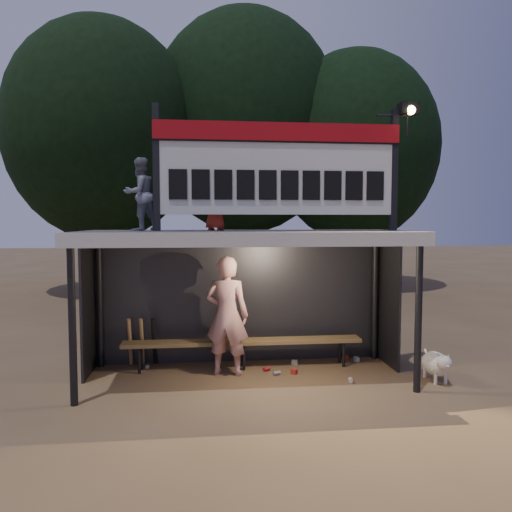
% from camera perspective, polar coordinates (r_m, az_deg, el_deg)
% --- Properties ---
extents(ground, '(80.00, 80.00, 0.00)m').
position_cam_1_polar(ground, '(8.08, -1.13, -13.78)').
color(ground, brown).
rests_on(ground, ground).
extents(player, '(0.80, 0.64, 1.92)m').
position_cam_1_polar(player, '(8.06, -3.33, -6.79)').
color(player, silver).
rests_on(player, ground).
extents(child_a, '(0.68, 0.67, 1.10)m').
position_cam_1_polar(child_a, '(7.75, -13.13, 6.88)').
color(child_a, slate).
rests_on(child_a, dugout_shelter).
extents(child_b, '(0.48, 0.40, 0.83)m').
position_cam_1_polar(child_b, '(7.87, -4.65, 5.95)').
color(child_b, maroon).
rests_on(child_b, dugout_shelter).
extents(dugout_shelter, '(5.10, 2.08, 2.32)m').
position_cam_1_polar(dugout_shelter, '(7.96, -1.31, -0.48)').
color(dugout_shelter, '#3B3C3E').
rests_on(dugout_shelter, ground).
extents(scoreboard_assembly, '(4.10, 0.27, 1.99)m').
position_cam_1_polar(scoreboard_assembly, '(7.80, 2.99, 10.30)').
color(scoreboard_assembly, black).
rests_on(scoreboard_assembly, dugout_shelter).
extents(bench, '(4.00, 0.35, 0.48)m').
position_cam_1_polar(bench, '(8.49, -1.47, -9.86)').
color(bench, olive).
rests_on(bench, ground).
extents(tree_left, '(6.46, 6.46, 9.27)m').
position_cam_1_polar(tree_left, '(18.23, -17.16, 13.45)').
color(tree_left, black).
rests_on(tree_left, ground).
extents(tree_mid, '(7.22, 7.22, 10.36)m').
position_cam_1_polar(tree_mid, '(19.59, -1.29, 14.88)').
color(tree_mid, black).
rests_on(tree_mid, ground).
extents(tree_right, '(6.08, 6.08, 8.72)m').
position_cam_1_polar(tree_right, '(19.23, 11.22, 12.06)').
color(tree_right, '#2F2215').
rests_on(tree_right, ground).
extents(dog, '(0.36, 0.81, 0.49)m').
position_cam_1_polar(dog, '(8.32, 19.94, -11.50)').
color(dog, white).
rests_on(dog, ground).
extents(bats, '(0.48, 0.33, 0.84)m').
position_cam_1_polar(bats, '(8.78, -12.90, -9.52)').
color(bats, '#A6784D').
rests_on(bats, ground).
extents(litter, '(3.69, 1.40, 0.08)m').
position_cam_1_polar(litter, '(8.56, 4.24, -12.51)').
color(litter, '#A5281C').
rests_on(litter, ground).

